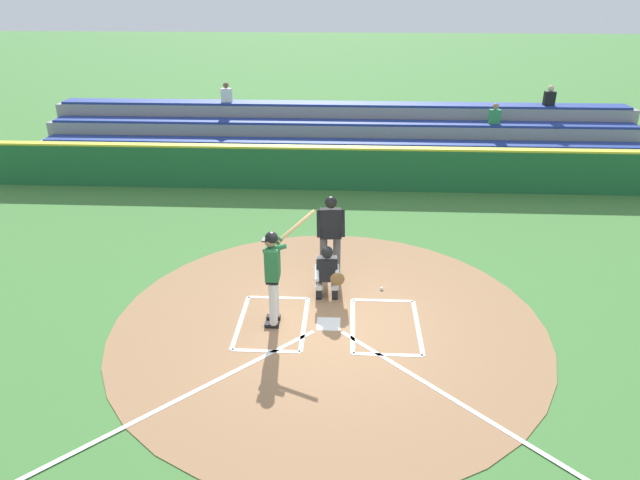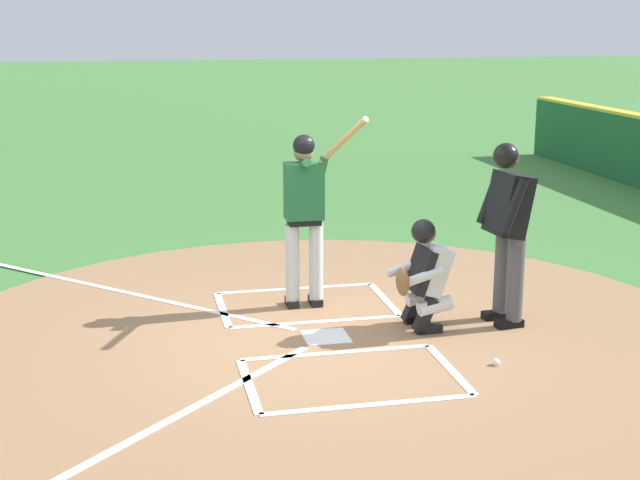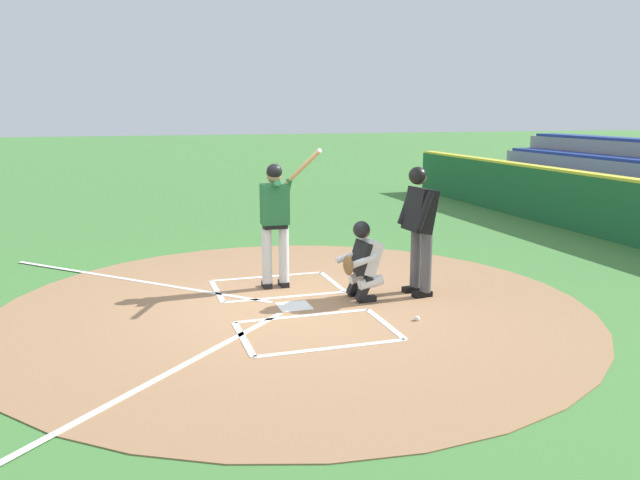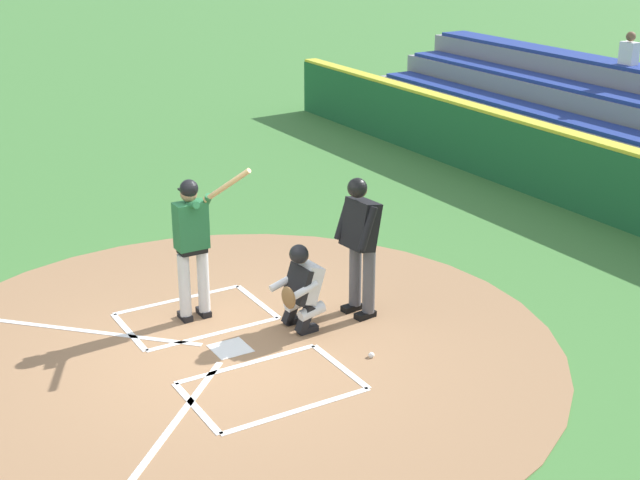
{
  "view_description": "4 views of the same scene",
  "coord_description": "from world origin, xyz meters",
  "px_view_note": "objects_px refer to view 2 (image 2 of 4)",
  "views": [
    {
      "loc": [
        -0.31,
        9.0,
        5.91
      ],
      "look_at": [
        0.22,
        -1.23,
        1.16
      ],
      "focal_mm": 32.16,
      "sensor_mm": 36.0,
      "label": 1
    },
    {
      "loc": [
        -8.19,
        1.81,
        3.05
      ],
      "look_at": [
        0.55,
        -0.06,
        0.85
      ],
      "focal_mm": 50.91,
      "sensor_mm": 36.0,
      "label": 2
    },
    {
      "loc": [
        -8.15,
        2.17,
        2.66
      ],
      "look_at": [
        0.05,
        -0.38,
        0.9
      ],
      "focal_mm": 36.17,
      "sensor_mm": 36.0,
      "label": 3
    },
    {
      "loc": [
        -8.94,
        4.06,
        5.07
      ],
      "look_at": [
        -0.25,
        -1.1,
        1.28
      ],
      "focal_mm": 51.0,
      "sensor_mm": 36.0,
      "label": 4
    }
  ],
  "objects_px": {
    "catcher": "(424,273)",
    "plate_umpire": "(508,221)",
    "baseball": "(496,363)",
    "batter": "(305,208)"
  },
  "relations": [
    {
      "from": "baseball",
      "to": "plate_umpire",
      "type": "bearing_deg",
      "value": -25.94
    },
    {
      "from": "plate_umpire",
      "to": "baseball",
      "type": "height_order",
      "value": "plate_umpire"
    },
    {
      "from": "batter",
      "to": "baseball",
      "type": "bearing_deg",
      "value": -146.65
    },
    {
      "from": "catcher",
      "to": "baseball",
      "type": "xyz_separation_m",
      "value": [
        -1.11,
        -0.32,
        -0.55
      ]
    },
    {
      "from": "catcher",
      "to": "baseball",
      "type": "relative_size",
      "value": 15.27
    },
    {
      "from": "catcher",
      "to": "baseball",
      "type": "height_order",
      "value": "catcher"
    },
    {
      "from": "catcher",
      "to": "plate_umpire",
      "type": "bearing_deg",
      "value": -91.68
    },
    {
      "from": "batter",
      "to": "catcher",
      "type": "xyz_separation_m",
      "value": [
        -0.93,
        -1.02,
        -0.51
      ]
    },
    {
      "from": "batter",
      "to": "plate_umpire",
      "type": "height_order",
      "value": "batter"
    },
    {
      "from": "batter",
      "to": "baseball",
      "type": "xyz_separation_m",
      "value": [
        -2.04,
        -1.34,
        -1.06
      ]
    }
  ]
}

